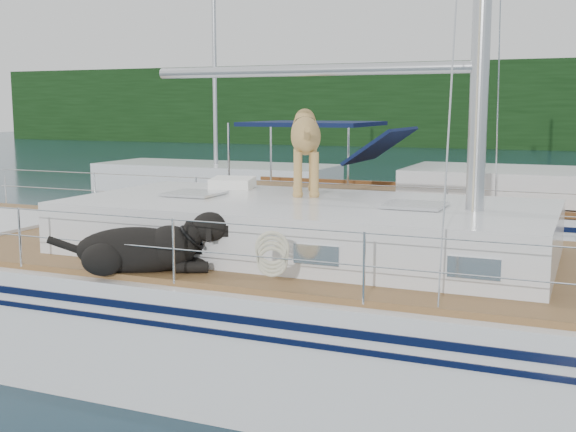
% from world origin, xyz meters
% --- Properties ---
extents(ground, '(120.00, 120.00, 0.00)m').
position_xyz_m(ground, '(0.00, 0.00, 0.00)').
color(ground, black).
rests_on(ground, ground).
extents(tree_line, '(90.00, 3.00, 6.00)m').
position_xyz_m(tree_line, '(0.00, 45.00, 3.00)').
color(tree_line, black).
rests_on(tree_line, ground).
extents(shore_bank, '(92.00, 1.00, 1.20)m').
position_xyz_m(shore_bank, '(0.00, 46.20, 0.60)').
color(shore_bank, '#595147').
rests_on(shore_bank, ground).
extents(main_sailboat, '(12.00, 4.00, 14.01)m').
position_xyz_m(main_sailboat, '(0.09, -0.00, 0.68)').
color(main_sailboat, silver).
rests_on(main_sailboat, ground).
extents(neighbor_sailboat, '(11.00, 3.50, 13.30)m').
position_xyz_m(neighbor_sailboat, '(1.77, 6.31, 0.63)').
color(neighbor_sailboat, silver).
rests_on(neighbor_sailboat, ground).
extents(bg_boat_west, '(8.00, 3.00, 11.65)m').
position_xyz_m(bg_boat_west, '(-8.00, 14.00, 0.45)').
color(bg_boat_west, silver).
rests_on(bg_boat_west, ground).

